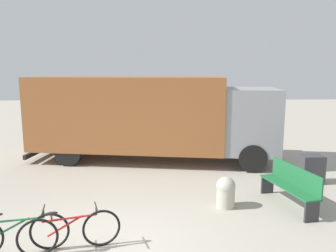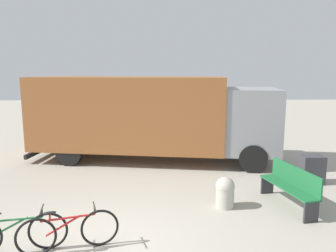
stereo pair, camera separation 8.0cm
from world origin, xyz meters
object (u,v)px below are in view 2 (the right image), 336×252
object	(u,v)px
park_bench	(291,185)
bicycle_middle	(69,231)
delivery_truck	(150,114)
bicycle_near	(15,233)
bollard_near_bench	(225,192)
utility_box	(312,169)

from	to	relation	value
park_bench	bicycle_middle	size ratio (longest dim) A/B	1.10
delivery_truck	park_bench	xyz separation A→B (m)	(3.37, -4.17, -1.11)
bicycle_near	bollard_near_bench	distance (m)	4.42
bollard_near_bench	utility_box	xyz separation A→B (m)	(2.77, 1.58, 0.02)
delivery_truck	bollard_near_bench	xyz separation A→B (m)	(1.83, -4.19, -1.25)
bollard_near_bench	utility_box	world-z (taller)	utility_box
park_bench	utility_box	bearing A→B (deg)	-51.00
park_bench	bicycle_middle	world-z (taller)	park_bench
bicycle_middle	bollard_near_bench	bearing A→B (deg)	12.71
bollard_near_bench	bicycle_middle	bearing A→B (deg)	-150.10
bollard_near_bench	utility_box	bearing A→B (deg)	29.72
delivery_truck	bicycle_near	world-z (taller)	delivery_truck
bicycle_near	bollard_near_bench	xyz separation A→B (m)	(4.02, 1.84, 0.01)
bollard_near_bench	utility_box	size ratio (longest dim) A/B	0.91
park_bench	bollard_near_bench	size ratio (longest dim) A/B	2.57
delivery_truck	bicycle_middle	world-z (taller)	delivery_truck
delivery_truck	bollard_near_bench	distance (m)	4.74
bicycle_middle	utility_box	distance (m)	6.78
bicycle_near	utility_box	bearing A→B (deg)	14.74
bicycle_middle	bollard_near_bench	xyz separation A→B (m)	(3.11, 1.79, 0.01)
park_bench	bicycle_near	size ratio (longest dim) A/B	1.07
utility_box	delivery_truck	bearing A→B (deg)	150.45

